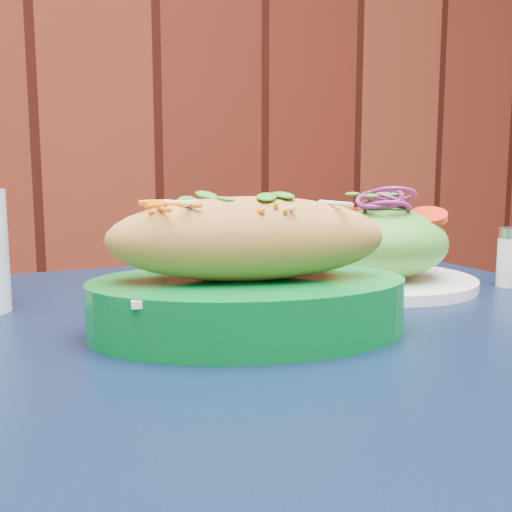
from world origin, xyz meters
name	(u,v)px	position (x,y,z in m)	size (l,w,h in m)	color
brick_wall	(154,4)	(0.00, 2.97, 1.40)	(4.90, 0.04, 2.80)	#4A150E
cafe_table	(274,423)	(-0.35, 1.34, 0.66)	(0.81, 0.81, 0.75)	black
banh_mi_basket	(248,277)	(-0.37, 1.34, 0.80)	(0.32, 0.25, 0.13)	#026622
salad_plate	(383,249)	(-0.14, 1.47, 0.80)	(0.22, 0.22, 0.12)	white
salt_shaker	(511,257)	(0.00, 1.41, 0.79)	(0.03, 0.03, 0.07)	white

